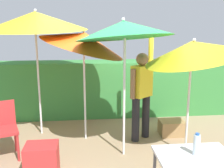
% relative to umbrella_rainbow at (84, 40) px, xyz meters
% --- Properties ---
extents(ground_plane, '(24.00, 24.00, 0.00)m').
position_rel_umbrella_rainbow_xyz_m(ground_plane, '(0.46, -0.64, -1.81)').
color(ground_plane, '#9E8466').
extents(hedge_row, '(8.00, 0.70, 1.26)m').
position_rel_umbrella_rainbow_xyz_m(hedge_row, '(0.46, 1.29, -1.18)').
color(hedge_row, '#38843D').
rests_on(hedge_row, ground_plane).
extents(umbrella_rainbow, '(1.53, 1.51, 2.18)m').
position_rel_umbrella_rainbow_xyz_m(umbrella_rainbow, '(0.00, 0.00, 0.00)').
color(umbrella_rainbow, silver).
rests_on(umbrella_rainbow, ground_plane).
extents(umbrella_orange, '(1.52, 1.50, 2.00)m').
position_rel_umbrella_rainbow_xyz_m(umbrella_orange, '(1.63, -0.82, -0.10)').
color(umbrella_orange, silver).
rests_on(umbrella_orange, ground_plane).
extents(umbrella_yellow, '(1.87, 1.88, 2.37)m').
position_rel_umbrella_rainbow_xyz_m(umbrella_yellow, '(-0.85, 0.28, 0.33)').
color(umbrella_yellow, silver).
rests_on(umbrella_yellow, ground_plane).
extents(umbrella_navy, '(1.48, 1.48, 2.26)m').
position_rel_umbrella_rainbow_xyz_m(umbrella_navy, '(0.60, -0.73, 0.19)').
color(umbrella_navy, silver).
rests_on(umbrella_navy, ground_plane).
extents(person_vendor, '(0.49, 0.40, 1.88)m').
position_rel_umbrella_rainbow_xyz_m(person_vendor, '(1.01, -0.16, -0.88)').
color(person_vendor, black).
rests_on(person_vendor, ground_plane).
extents(chair_plastic, '(0.56, 0.56, 0.89)m').
position_rel_umbrella_rainbow_xyz_m(chair_plastic, '(-1.31, -0.60, -1.30)').
color(chair_plastic, '#B72D2D').
rests_on(chair_plastic, ground_plane).
extents(cooler_box, '(0.45, 0.36, 0.47)m').
position_rel_umbrella_rainbow_xyz_m(cooler_box, '(-0.61, -1.23, -1.58)').
color(cooler_box, red).
rests_on(cooler_box, ground_plane).
extents(crate_cardboard, '(0.46, 0.35, 0.28)m').
position_rel_umbrella_rainbow_xyz_m(crate_cardboard, '(1.64, -0.03, -1.67)').
color(crate_cardboard, '#9E7A4C').
rests_on(crate_cardboard, ground_plane).
extents(folding_table, '(0.80, 0.60, 0.75)m').
position_rel_umbrella_rainbow_xyz_m(folding_table, '(1.13, -2.26, -1.15)').
color(folding_table, '#4C4C51').
rests_on(folding_table, ground_plane).
extents(bottle_water, '(0.07, 0.07, 0.24)m').
position_rel_umbrella_rainbow_xyz_m(bottle_water, '(1.14, -2.23, -0.95)').
color(bottle_water, silver).
rests_on(bottle_water, folding_table).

